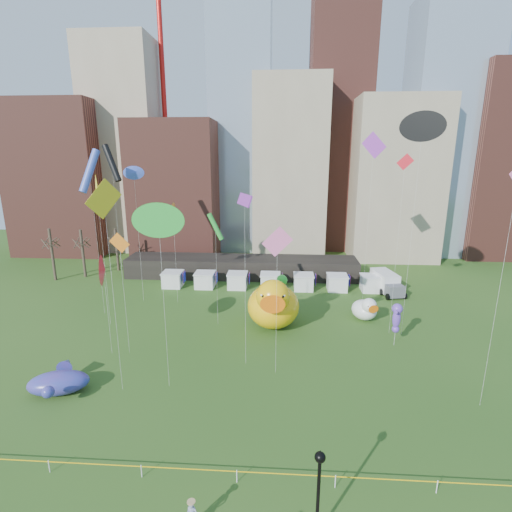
# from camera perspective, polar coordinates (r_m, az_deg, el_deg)

# --- Properties ---
(ground) EXTENTS (160.00, 160.00, 0.00)m
(ground) POSITION_cam_1_polar(r_m,az_deg,el_deg) (27.61, -2.84, -30.47)
(ground) COLOR #274F18
(ground) RESTS_ON ground
(skyline) EXTENTS (101.00, 23.00, 68.00)m
(skyline) POSITION_cam_1_polar(r_m,az_deg,el_deg) (80.45, 3.74, 15.91)
(skyline) COLOR brown
(skyline) RESTS_ON ground
(crane_left) EXTENTS (23.00, 1.00, 76.00)m
(crane_left) POSITION_cam_1_polar(r_m,az_deg,el_deg) (90.84, -13.53, 31.76)
(crane_left) COLOR red
(crane_left) RESTS_ON ground
(crane_right) EXTENTS (23.00, 1.00, 76.00)m
(crane_right) POSITION_cam_1_polar(r_m,az_deg,el_deg) (92.23, 25.22, 30.61)
(crane_right) COLOR red
(crane_right) RESTS_ON ground
(pavilion) EXTENTS (38.00, 6.00, 3.20)m
(pavilion) POSITION_cam_1_polar(r_m,az_deg,el_deg) (64.25, -2.17, -1.64)
(pavilion) COLOR black
(pavilion) RESTS_ON ground
(vendor_tents) EXTENTS (33.24, 2.80, 2.40)m
(vendor_tents) POSITION_cam_1_polar(r_m,az_deg,el_deg) (58.36, 2.15, -3.84)
(vendor_tents) COLOR white
(vendor_tents) RESTS_ON ground
(bare_trees) EXTENTS (8.44, 6.44, 8.50)m
(bare_trees) POSITION_cam_1_polar(r_m,az_deg,el_deg) (69.95, -24.17, 0.46)
(bare_trees) COLOR #382B21
(bare_trees) RESTS_ON ground
(caution_tape) EXTENTS (50.00, 0.06, 0.90)m
(caution_tape) POSITION_cam_1_polar(r_m,az_deg,el_deg) (27.13, -2.86, -29.45)
(caution_tape) COLOR white
(caution_tape) RESTS_ON ground
(big_duck) EXTENTS (6.07, 8.25, 6.40)m
(big_duck) POSITION_cam_1_polar(r_m,az_deg,el_deg) (44.95, 2.58, -7.10)
(big_duck) COLOR yellow
(big_duck) RESTS_ON ground
(small_duck) EXTENTS (3.80, 4.37, 3.08)m
(small_duck) POSITION_cam_1_polar(r_m,az_deg,el_deg) (49.34, 15.87, -7.56)
(small_duck) COLOR white
(small_duck) RESTS_ON ground
(seahorse_green) EXTENTS (1.43, 1.74, 5.79)m
(seahorse_green) POSITION_cam_1_polar(r_m,az_deg,el_deg) (46.63, 3.86, -4.69)
(seahorse_green) COLOR silver
(seahorse_green) RESTS_ON ground
(seahorse_purple) EXTENTS (1.45, 1.61, 4.77)m
(seahorse_purple) POSITION_cam_1_polar(r_m,az_deg,el_deg) (43.12, 20.16, -8.32)
(seahorse_purple) COLOR silver
(seahorse_purple) RESTS_ON ground
(whale_inflatable) EXTENTS (5.49, 6.36, 2.19)m
(whale_inflatable) POSITION_cam_1_polar(r_m,az_deg,el_deg) (38.23, -27.15, -16.17)
(whale_inflatable) COLOR #53348F
(whale_inflatable) RESTS_ON ground
(lamppost) EXTENTS (0.57, 0.57, 5.43)m
(lamppost) POSITION_cam_1_polar(r_m,az_deg,el_deg) (22.99, 9.27, -30.50)
(lamppost) COLOR black
(lamppost) RESTS_ON footpath
(box_truck) EXTENTS (3.75, 7.09, 2.87)m
(box_truck) POSITION_cam_1_polar(r_m,az_deg,el_deg) (60.17, 18.72, -3.69)
(box_truck) COLOR white
(box_truck) RESTS_ON ground
(kite_0) EXTENTS (1.56, 0.71, 19.81)m
(kite_0) POSITION_cam_1_polar(r_m,az_deg,el_deg) (42.93, 21.11, 11.57)
(kite_0) COLOR silver
(kite_0) RESTS_ON ground
(kite_2) EXTENTS (3.08, 2.18, 21.17)m
(kite_2) POSITION_cam_1_polar(r_m,az_deg,el_deg) (58.18, -20.59, 12.75)
(kite_2) COLOR silver
(kite_2) RESTS_ON ground
(kite_3) EXTENTS (1.86, 0.57, 13.42)m
(kite_3) POSITION_cam_1_polar(r_m,az_deg,el_deg) (43.59, -6.04, 4.32)
(kite_3) COLOR silver
(kite_3) RESTS_ON ground
(kite_4) EXTENTS (1.82, 2.50, 17.93)m
(kite_4) POSITION_cam_1_polar(r_m,az_deg,el_deg) (31.62, -21.58, 7.43)
(kite_4) COLOR silver
(kite_4) RESTS_ON ground
(kite_5) EXTENTS (2.47, 2.96, 20.41)m
(kite_5) POSITION_cam_1_polar(r_m,az_deg,el_deg) (49.96, -23.43, 11.47)
(kite_5) COLOR silver
(kite_5) RESTS_ON ground
(kite_6) EXTENTS (2.00, 0.05, 12.52)m
(kite_6) POSITION_cam_1_polar(r_m,az_deg,el_deg) (39.01, -19.53, 1.46)
(kite_6) COLOR silver
(kite_6) RESTS_ON ground
(kite_7) EXTENTS (2.60, 2.04, 22.48)m
(kite_7) POSITION_cam_1_polar(r_m,az_deg,el_deg) (51.19, 17.03, 15.06)
(kite_7) COLOR silver
(kite_7) RESTS_ON ground
(kite_8) EXTENTS (1.31, 2.83, 10.29)m
(kite_8) POSITION_cam_1_polar(r_m,az_deg,el_deg) (40.03, -21.67, -1.96)
(kite_8) COLOR silver
(kite_8) RESTS_ON ground
(kite_9) EXTENTS (2.68, 0.14, 13.81)m
(kite_9) POSITION_cam_1_polar(r_m,az_deg,el_deg) (32.85, 3.18, 1.82)
(kite_9) COLOR silver
(kite_9) RESTS_ON ground
(kite_10) EXTENTS (2.73, 1.81, 23.83)m
(kite_10) POSITION_cam_1_polar(r_m,az_deg,el_deg) (43.13, 23.46, 17.17)
(kite_10) COLOR silver
(kite_10) RESTS_ON ground
(kite_11) EXTENTS (2.79, 0.42, 16.08)m
(kite_11) POSITION_cam_1_polar(r_m,az_deg,el_deg) (31.12, -14.23, 5.17)
(kite_11) COLOR silver
(kite_11) RESTS_ON ground
(kite_12) EXTENTS (1.31, 2.18, 17.60)m
(kite_12) POSITION_cam_1_polar(r_m,az_deg,el_deg) (46.18, -22.53, 9.09)
(kite_12) COLOR silver
(kite_12) RESTS_ON ground
(kite_13) EXTENTS (1.72, 0.77, 18.33)m
(kite_13) POSITION_cam_1_polar(r_m,az_deg,el_deg) (52.86, -17.67, 11.60)
(kite_13) COLOR silver
(kite_13) RESTS_ON ground
(kite_14) EXTENTS (0.27, 1.50, 13.76)m
(kite_14) POSITION_cam_1_polar(r_m,az_deg,el_deg) (51.23, -12.23, 6.88)
(kite_14) COLOR silver
(kite_14) RESTS_ON ground
(kite_15) EXTENTS (1.69, 3.23, 16.35)m
(kite_15) POSITION_cam_1_polar(r_m,az_deg,el_deg) (33.79, -1.71, 8.17)
(kite_15) COLOR silver
(kite_15) RESTS_ON ground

